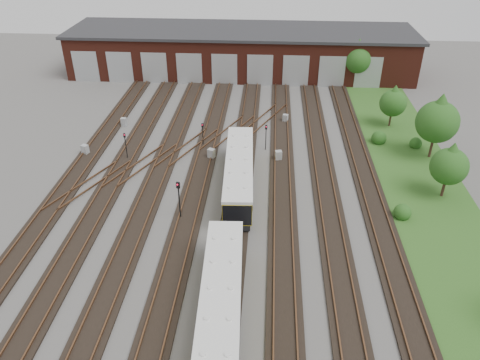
{
  "coord_description": "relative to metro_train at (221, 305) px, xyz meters",
  "views": [
    {
      "loc": [
        4.55,
        -30.0,
        23.34
      ],
      "look_at": [
        2.19,
        4.72,
        2.0
      ],
      "focal_mm": 35.0,
      "sensor_mm": 36.0,
      "label": 1
    }
  ],
  "objects": [
    {
      "name": "track_network",
      "position": [
        -2.17,
        10.23,
        -1.66
      ],
      "size": [
        30.4,
        70.0,
        0.33
      ],
      "color": "black",
      "rests_on": "ground"
    },
    {
      "name": "signal_mast_2",
      "position": [
        -4.49,
        24.48,
        -0.08
      ],
      "size": [
        0.23,
        0.21,
        2.63
      ],
      "rotation": [
        0.0,
        0.0,
        -0.09
      ],
      "color": "black",
      "rests_on": "ground"
    },
    {
      "name": "relay_cabinet_4",
      "position": [
        4.47,
        31.21,
        -1.27
      ],
      "size": [
        0.71,
        0.64,
        0.99
      ],
      "primitive_type": "cube",
      "rotation": [
        0.0,
        0.0,
        -0.29
      ],
      "color": "#989B9D",
      "rests_on": "ground"
    },
    {
      "name": "bush_0",
      "position": [
        14.0,
        12.52,
        -1.03
      ],
      "size": [
        1.46,
        1.46,
        1.46
      ],
      "primitive_type": "sphere",
      "color": "#1C4814",
      "rests_on": "ground"
    },
    {
      "name": "relay_cabinet_0",
      "position": [
        -16.52,
        21.64,
        -1.22
      ],
      "size": [
        0.8,
        0.73,
        1.08
      ],
      "primitive_type": "cube",
      "rotation": [
        0.0,
        0.0,
        -0.35
      ],
      "color": "#989B9D",
      "rests_on": "ground"
    },
    {
      "name": "relay_cabinet_3",
      "position": [
        3.62,
        21.7,
        -1.22
      ],
      "size": [
        0.74,
        0.65,
        1.09
      ],
      "primitive_type": "cube",
      "rotation": [
        0.0,
        0.0,
        0.17
      ],
      "color": "#989B9D",
      "rests_on": "ground"
    },
    {
      "name": "tree_3",
      "position": [
        18.34,
        16.08,
        1.72
      ],
      "size": [
        3.28,
        3.28,
        5.43
      ],
      "color": "#382219",
      "rests_on": "ground"
    },
    {
      "name": "relay_cabinet_1",
      "position": [
        -14.48,
        28.9,
        -1.27
      ],
      "size": [
        0.65,
        0.57,
        0.99
      ],
      "primitive_type": "cube",
      "rotation": [
        0.0,
        0.0,
        -0.13
      ],
      "color": "#989B9D",
      "rests_on": "ground"
    },
    {
      "name": "signal_mast_0",
      "position": [
        -4.61,
        11.15,
        0.5
      ],
      "size": [
        0.32,
        0.3,
        3.55
      ],
      "rotation": [
        0.0,
        0.0,
        -0.32
      ],
      "color": "black",
      "rests_on": "ground"
    },
    {
      "name": "ground",
      "position": [
        -2.0,
        9.64,
        -1.76
      ],
      "size": [
        120.0,
        120.0,
        0.0
      ],
      "primitive_type": "plane",
      "color": "#4C4946",
      "rests_on": "ground"
    },
    {
      "name": "tree_1",
      "position": [
        16.65,
        30.92,
        1.49
      ],
      "size": [
        3.06,
        3.06,
        5.07
      ],
      "color": "#382219",
      "rests_on": "ground"
    },
    {
      "name": "bush_2",
      "position": [
        18.36,
        25.67,
        -1.11
      ],
      "size": [
        1.31,
        1.31,
        1.31
      ],
      "primitive_type": "sphere",
      "color": "#1C4814",
      "rests_on": "ground"
    },
    {
      "name": "relay_cabinet_2",
      "position": [
        -3.25,
        21.6,
        -1.21
      ],
      "size": [
        0.84,
        0.79,
        1.12
      ],
      "primitive_type": "cube",
      "rotation": [
        0.0,
        0.0,
        -0.43
      ],
      "color": "#989B9D",
      "rests_on": "ground"
    },
    {
      "name": "bush_1",
      "position": [
        14.59,
        26.46,
        -0.96
      ],
      "size": [
        1.61,
        1.61,
        1.61
      ],
      "primitive_type": "sphere",
      "color": "#1C4814",
      "rests_on": "ground"
    },
    {
      "name": "signal_mast_1",
      "position": [
        -11.87,
        20.95,
        0.1
      ],
      "size": [
        0.25,
        0.24,
        2.93
      ],
      "rotation": [
        0.0,
        0.0,
        0.29
      ],
      "color": "black",
      "rests_on": "ground"
    },
    {
      "name": "maintenance_shed",
      "position": [
        -2.01,
        49.61,
        1.44
      ],
      "size": [
        51.0,
        12.5,
        6.35
      ],
      "color": "#541F15",
      "rests_on": "ground"
    },
    {
      "name": "tree_2",
      "position": [
        19.26,
        23.51,
        2.73
      ],
      "size": [
        4.22,
        4.22,
        7.0
      ],
      "color": "#382219",
      "rests_on": "ground"
    },
    {
      "name": "tree_0",
      "position": [
        14.47,
        44.64,
        2.48
      ],
      "size": [
        3.99,
        3.99,
        6.61
      ],
      "color": "#382219",
      "rests_on": "ground"
    },
    {
      "name": "grass_verge",
      "position": [
        17.0,
        19.64,
        -1.74
      ],
      "size": [
        8.0,
        55.0,
        0.05
      ],
      "primitive_type": "cube",
      "color": "#27511B",
      "rests_on": "ground"
    },
    {
      "name": "metro_train",
      "position": [
        0.0,
        0.0,
        0.0
      ],
      "size": [
        3.06,
        45.64,
        2.8
      ],
      "rotation": [
        0.0,
        0.0,
        0.05
      ],
      "color": "black",
      "rests_on": "ground"
    },
    {
      "name": "signal_mast_3",
      "position": [
        2.27,
        24.01,
        0.06
      ],
      "size": [
        0.23,
        0.22,
        2.85
      ],
      "rotation": [
        0.0,
        0.0,
        0.03
      ],
      "color": "black",
      "rests_on": "ground"
    }
  ]
}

